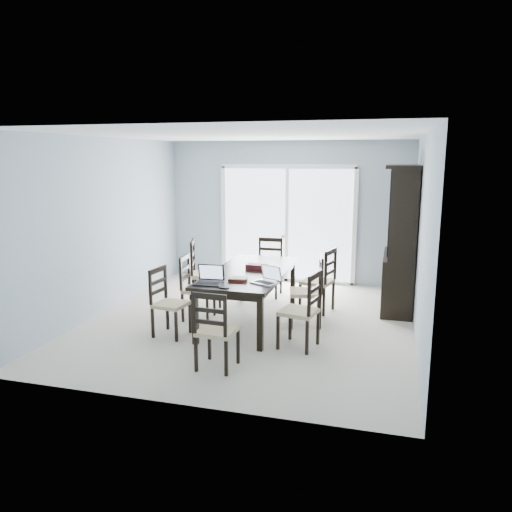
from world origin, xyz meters
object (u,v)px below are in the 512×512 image
object	(u,v)px
china_hutch	(401,240)
chair_right_mid	(313,283)
dining_table	(250,276)
chair_end_near	(214,323)
chair_left_mid	(192,280)
hot_tub	(265,248)
laptop_dark	(208,280)
cell_phone	(224,288)
laptop_silver	(265,279)
chair_left_far	(200,265)
chair_end_far	(269,260)
chair_right_near	(306,302)
game_box	(256,267)
chair_left_near	(165,294)
chair_right_far	(323,274)

from	to	relation	value
china_hutch	chair_right_mid	distance (m)	1.67
dining_table	chair_end_near	distance (m)	1.70
chair_end_near	chair_left_mid	bearing A→B (deg)	123.35
chair_right_mid	hot_tub	bearing A→B (deg)	13.02
laptop_dark	cell_phone	bearing A→B (deg)	-32.36
china_hutch	laptop_silver	distance (m)	2.52
chair_left_far	chair_end_far	size ratio (longest dim) A/B	1.08
chair_right_near	game_box	distance (m)	1.25
chair_end_near	hot_tub	xyz separation A→B (m)	(-0.75, 5.08, -0.12)
chair_end_far	cell_phone	world-z (taller)	chair_end_far
chair_right_near	cell_phone	distance (m)	1.01
chair_left_near	chair_left_mid	size ratio (longest dim) A/B	0.97
china_hutch	hot_tub	distance (m)	3.50
chair_left_near	laptop_dark	bearing A→B (deg)	89.88
china_hutch	chair_right_near	world-z (taller)	china_hutch
chair_right_far	game_box	world-z (taller)	chair_right_far
chair_right_far	chair_right_near	bearing A→B (deg)	-165.91
chair_end_near	dining_table	bearing A→B (deg)	96.36
game_box	chair_right_far	bearing A→B (deg)	36.26
chair_right_near	chair_right_mid	distance (m)	0.90
dining_table	chair_left_mid	xyz separation A→B (m)	(-0.85, -0.07, -0.10)
chair_left_far	chair_end_near	world-z (taller)	chair_left_far
chair_left_far	chair_right_near	size ratio (longest dim) A/B	1.08
chair_left_near	chair_end_far	distance (m)	2.43
chair_right_mid	chair_end_near	distance (m)	1.98
dining_table	laptop_dark	bearing A→B (deg)	-108.38
chair_left_far	chair_right_mid	size ratio (longest dim) A/B	1.05
chair_right_near	chair_right_far	world-z (taller)	chair_right_far
chair_right_far	cell_phone	world-z (taller)	chair_right_far
laptop_dark	laptop_silver	bearing A→B (deg)	14.21
chair_right_near	chair_right_far	xyz separation A→B (m)	(-0.00, 1.52, 0.01)
dining_table	laptop_dark	distance (m)	0.92
chair_left_near	chair_left_far	xyz separation A→B (m)	(-0.06, 1.41, 0.09)
chair_right_near	chair_left_near	bearing A→B (deg)	101.85
chair_left_near	chair_right_far	xyz separation A→B (m)	(1.86, 1.53, 0.05)
chair_end_near	laptop_silver	xyz separation A→B (m)	(0.30, 1.05, 0.25)
chair_left_near	laptop_dark	size ratio (longest dim) A/B	2.91
chair_left_near	cell_phone	xyz separation A→B (m)	(0.89, -0.21, 0.21)
china_hutch	hot_tub	bearing A→B (deg)	141.45
laptop_silver	chair_left_near	bearing A→B (deg)	-146.77
chair_right_near	laptop_dark	bearing A→B (deg)	105.83
chair_end_near	laptop_silver	size ratio (longest dim) A/B	2.74
game_box	china_hutch	bearing A→B (deg)	30.20
chair_right_mid	laptop_dark	world-z (taller)	chair_right_mid
chair_left_mid	cell_phone	world-z (taller)	chair_left_mid
chair_left_mid	chair_right_near	xyz separation A→B (m)	(1.78, -0.70, 0.02)
dining_table	hot_tub	size ratio (longest dim) A/B	1.09
dining_table	hot_tub	world-z (taller)	hot_tub
chair_left_mid	chair_end_near	xyz separation A→B (m)	(0.93, -1.62, -0.01)
china_hutch	game_box	bearing A→B (deg)	-149.80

